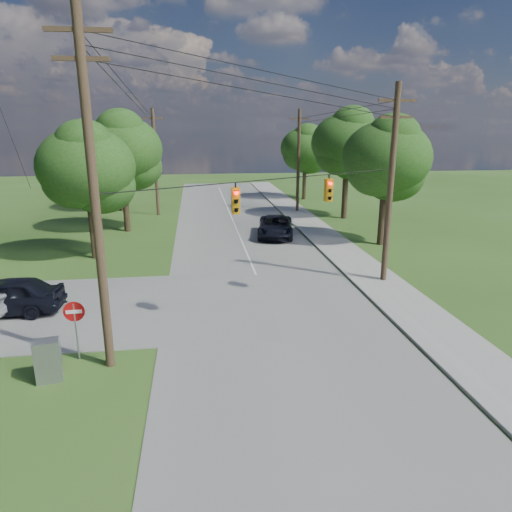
{
  "coord_description": "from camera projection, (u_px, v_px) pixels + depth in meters",
  "views": [
    {
      "loc": [
        -1.33,
        -14.99,
        8.32
      ],
      "look_at": [
        1.33,
        5.0,
        2.6
      ],
      "focal_mm": 32.0,
      "sensor_mm": 36.0,
      "label": 1
    }
  ],
  "objects": [
    {
      "name": "tree_e_far",
      "position": [
        305.0,
        148.0,
        52.81
      ],
      "size": [
        5.8,
        5.8,
        8.32
      ],
      "color": "#453622",
      "rests_on": "ground"
    },
    {
      "name": "tree_e_mid",
      "position": [
        348.0,
        143.0,
        41.23
      ],
      "size": [
        6.6,
        6.6,
        9.64
      ],
      "color": "#453622",
      "rests_on": "ground"
    },
    {
      "name": "car_main_north",
      "position": [
        275.0,
        226.0,
        35.63
      ],
      "size": [
        3.62,
        6.08,
        1.58
      ],
      "primitive_type": "imported",
      "rotation": [
        0.0,
        0.0,
        -0.18
      ],
      "color": "black",
      "rests_on": "main_road"
    },
    {
      "name": "ground",
      "position": [
        238.0,
        362.0,
        16.73
      ],
      "size": [
        140.0,
        140.0,
        0.0
      ],
      "primitive_type": "plane",
      "color": "#30521B",
      "rests_on": "ground"
    },
    {
      "name": "pole_ne",
      "position": [
        391.0,
        183.0,
        24.0
      ],
      "size": [
        2.0,
        0.32,
        10.5
      ],
      "color": "brown",
      "rests_on": "ground"
    },
    {
      "name": "tree_e_near",
      "position": [
        387.0,
        158.0,
        31.81
      ],
      "size": [
        6.2,
        6.2,
        8.81
      ],
      "color": "#453622",
      "rests_on": "ground"
    },
    {
      "name": "pole_north_e",
      "position": [
        298.0,
        160.0,
        45.07
      ],
      "size": [
        2.0,
        0.32,
        10.0
      ],
      "color": "brown",
      "rests_on": "ground"
    },
    {
      "name": "sidewalk_east",
      "position": [
        403.0,
        300.0,
        22.59
      ],
      "size": [
        2.6,
        100.0,
        0.12
      ],
      "primitive_type": "cube",
      "color": "#ABA8A0",
      "rests_on": "ground"
    },
    {
      "name": "do_not_enter_sign",
      "position": [
        75.0,
        318.0,
        16.48
      ],
      "size": [
        0.76,
        0.09,
        2.29
      ],
      "rotation": [
        0.0,
        0.0,
        0.04
      ],
      "color": "gray",
      "rests_on": "ground"
    },
    {
      "name": "tree_w_near",
      "position": [
        87.0,
        167.0,
        28.4
      ],
      "size": [
        6.0,
        6.0,
        8.4
      ],
      "color": "#453622",
      "rests_on": "ground"
    },
    {
      "name": "traffic_signals",
      "position": [
        286.0,
        194.0,
        19.78
      ],
      "size": [
        4.91,
        3.27,
        1.05
      ],
      "color": "orange",
      "rests_on": "ground"
    },
    {
      "name": "pole_sw",
      "position": [
        94.0,
        194.0,
        14.83
      ],
      "size": [
        2.0,
        0.32,
        12.0
      ],
      "color": "brown",
      "rests_on": "ground"
    },
    {
      "name": "control_cabinet",
      "position": [
        48.0,
        361.0,
        15.34
      ],
      "size": [
        0.92,
        0.74,
        1.48
      ],
      "primitive_type": "cube",
      "rotation": [
        0.0,
        0.0,
        0.2
      ],
      "color": "gray",
      "rests_on": "ground"
    },
    {
      "name": "tree_w_far",
      "position": [
        116.0,
        148.0,
        45.35
      ],
      "size": [
        6.0,
        6.0,
        8.73
      ],
      "color": "#453622",
      "rests_on": "ground"
    },
    {
      "name": "main_road",
      "position": [
        270.0,
        308.0,
        21.75
      ],
      "size": [
        10.0,
        100.0,
        0.03
      ],
      "primitive_type": "cube",
      "color": "gray",
      "rests_on": "ground"
    },
    {
      "name": "tree_w_mid",
      "position": [
        121.0,
        150.0,
        35.98
      ],
      "size": [
        6.4,
        6.4,
        9.22
      ],
      "color": "#453622",
      "rests_on": "ground"
    },
    {
      "name": "power_lines",
      "position": [
        244.0,
        111.0,
        25.43
      ],
      "size": [
        13.93,
        29.62,
        4.93
      ],
      "color": "black",
      "rests_on": "ground"
    },
    {
      "name": "car_cross_dark",
      "position": [
        6.0,
        296.0,
        20.8
      ],
      "size": [
        5.02,
        2.09,
        1.7
      ],
      "primitive_type": "imported",
      "rotation": [
        0.0,
        0.0,
        -1.59
      ],
      "color": "black",
      "rests_on": "cross_road"
    },
    {
      "name": "pole_north_w",
      "position": [
        155.0,
        162.0,
        43.3
      ],
      "size": [
        2.0,
        0.32,
        10.0
      ],
      "color": "brown",
      "rests_on": "ground"
    }
  ]
}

